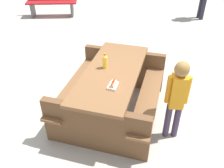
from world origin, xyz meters
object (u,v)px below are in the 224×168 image
picnic_table (112,88)px  soda_bottle (105,61)px  park_bench_near (52,1)px  hotdog_tray (113,85)px  child_in_coat (178,92)px

picnic_table → soda_bottle: 0.44m
picnic_table → park_bench_near: size_ratio=1.37×
soda_bottle → hotdog_tray: bearing=14.4°
hotdog_tray → child_in_coat: size_ratio=0.17×
soda_bottle → park_bench_near: size_ratio=0.16×
picnic_table → child_in_coat: (0.50, 0.83, 0.32)m
child_in_coat → park_bench_near: bearing=-151.2°
hotdog_tray → park_bench_near: 5.28m
hotdog_tray → park_bench_near: park_bench_near is taller
picnic_table → park_bench_near: (-4.51, -1.93, 0.00)m
hotdog_tray → child_in_coat: 0.82m
soda_bottle → park_bench_near: bearing=-157.5°
hotdog_tray → child_in_coat: bearing=81.7°
soda_bottle → child_in_coat: (0.60, 0.93, -0.09)m
soda_bottle → hotdog_tray: 0.50m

